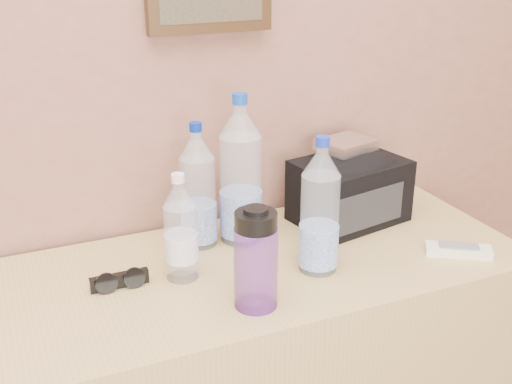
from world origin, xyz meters
TOP-DOWN VIEW (x-y plane):
  - pet_large_b at (0.22, 1.86)m, footprint 0.08×0.08m
  - pet_large_c at (0.32, 1.85)m, footprint 0.10×0.10m
  - pet_large_d at (0.42, 1.64)m, footprint 0.08×0.08m
  - pet_small at (0.13, 1.72)m, footprint 0.07×0.07m
  - nalgene_bottle at (0.23, 1.56)m, footprint 0.09×0.09m
  - sunglasses at (-0.01, 1.74)m, footprint 0.13×0.05m
  - ac_remote at (0.76, 1.57)m, footprint 0.15×0.12m
  - toiletry_bag at (0.62, 1.84)m, footprint 0.30×0.24m
  - foil_packet at (0.62, 1.87)m, footprint 0.15×0.14m

SIDE VIEW (x-z plane):
  - ac_remote at x=0.76m, z-range 0.79..0.81m
  - sunglasses at x=-0.01m, z-range 0.79..0.82m
  - toiletry_bag at x=0.62m, z-range 0.79..0.97m
  - nalgene_bottle at x=0.23m, z-range 0.79..1.00m
  - pet_small at x=0.13m, z-range 0.78..1.02m
  - pet_large_b at x=0.22m, z-range 0.77..1.08m
  - pet_large_d at x=0.42m, z-range 0.77..1.08m
  - pet_large_c at x=0.32m, z-range 0.77..1.13m
  - foil_packet at x=0.62m, z-range 0.97..1.00m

